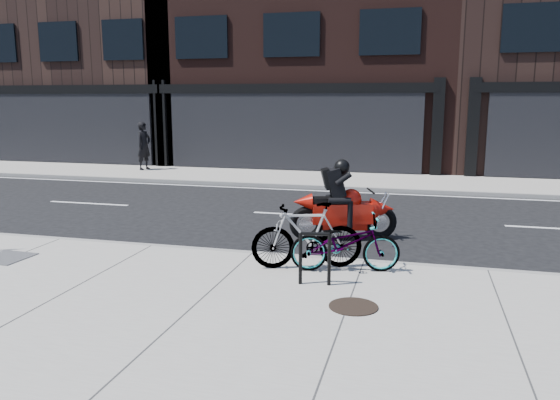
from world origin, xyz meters
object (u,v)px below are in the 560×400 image
(pedestrian, at_px, (144,146))
(utility_grate, at_px, (6,258))
(bike_rack, at_px, (315,254))
(manhole_cover, at_px, (353,306))
(bicycle_front, at_px, (345,243))
(bicycle_rear, at_px, (307,236))
(motorcycle, at_px, (348,207))

(pedestrian, xyz_separation_m, utility_grate, (3.51, -11.54, -0.92))
(bike_rack, relative_size, utility_grate, 1.07)
(pedestrian, distance_m, manhole_cover, 15.67)
(manhole_cover, bearing_deg, bicycle_front, 102.19)
(bicycle_rear, relative_size, pedestrian, 0.98)
(motorcycle, bearing_deg, utility_grate, -166.92)
(bike_rack, xyz_separation_m, motorcycle, (0.06, 3.30, 0.08))
(utility_grate, bearing_deg, manhole_cover, -7.06)
(bike_rack, height_order, pedestrian, pedestrian)
(bicycle_rear, height_order, utility_grate, bicycle_rear)
(bicycle_front, bearing_deg, motorcycle, -6.53)
(motorcycle, height_order, manhole_cover, motorcycle)
(bike_rack, bearing_deg, utility_grate, 179.96)
(bike_rack, distance_m, utility_grate, 5.49)
(bicycle_front, height_order, bicycle_rear, bicycle_rear)
(motorcycle, relative_size, pedestrian, 1.17)
(bike_rack, height_order, utility_grate, bike_rack)
(bicycle_rear, bearing_deg, bicycle_front, 71.84)
(motorcycle, xyz_separation_m, utility_grate, (-5.54, -3.30, -0.54))
(motorcycle, relative_size, utility_grate, 2.90)
(pedestrian, height_order, utility_grate, pedestrian)
(bicycle_front, height_order, manhole_cover, bicycle_front)
(pedestrian, relative_size, manhole_cover, 2.82)
(bicycle_front, xyz_separation_m, manhole_cover, (0.33, -1.53, -0.45))
(bicycle_rear, bearing_deg, pedestrian, -159.21)
(bicycle_rear, bearing_deg, manhole_cover, 13.81)
(pedestrian, bearing_deg, bicycle_front, -126.63)
(pedestrian, bearing_deg, manhole_cover, -129.38)
(bicycle_rear, relative_size, utility_grate, 2.42)
(bike_rack, bearing_deg, pedestrian, 127.91)
(bicycle_front, xyz_separation_m, pedestrian, (-9.33, 10.77, 0.47))
(bicycle_rear, bearing_deg, bike_rack, 1.74)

